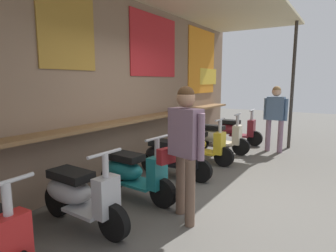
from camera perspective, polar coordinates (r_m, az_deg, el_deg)
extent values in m
plane|color=#56544F|center=(4.33, 9.45, -14.32)|extent=(27.05, 27.05, 0.00)
cube|color=#7F6651|center=(5.11, -11.66, 8.38)|extent=(9.66, 0.25, 3.33)
cube|color=brown|center=(4.95, -8.88, 0.88)|extent=(8.70, 0.36, 0.05)
cube|color=olive|center=(4.44, -19.53, 18.70)|extent=(0.96, 0.02, 1.25)
cube|color=#B22328|center=(5.97, -2.72, 15.72)|extent=(1.54, 0.02, 1.21)
cube|color=orange|center=(7.86, 6.84, 12.66)|extent=(1.53, 0.02, 1.67)
cube|color=gold|center=(8.20, 8.04, 9.79)|extent=(1.07, 0.03, 0.44)
cylinder|color=#332D28|center=(7.83, 23.69, 7.39)|extent=(0.08, 0.08, 3.18)
cube|color=red|center=(2.67, -28.98, -19.63)|extent=(0.29, 0.17, 0.44)
cylinder|color=#B7B7BC|center=(2.61, -29.21, -17.11)|extent=(0.07, 0.07, 0.70)
cylinder|color=#B7B7BC|center=(2.49, -29.83, -9.80)|extent=(0.46, 0.06, 0.04)
ellipsoid|color=#B2B5BA|center=(3.72, -19.25, -12.00)|extent=(0.41, 0.71, 0.30)
cube|color=black|center=(3.62, -18.93, -9.24)|extent=(0.32, 0.56, 0.10)
cube|color=#B2B5BA|center=(3.52, -15.60, -15.70)|extent=(0.40, 0.51, 0.04)
cube|color=#B2B5BA|center=(3.23, -12.24, -13.67)|extent=(0.29, 0.17, 0.44)
cylinder|color=#B7B7BC|center=(3.18, -12.32, -11.50)|extent=(0.07, 0.07, 0.70)
cylinder|color=#B7B7BC|center=(3.08, -12.54, -5.38)|extent=(0.46, 0.05, 0.04)
cylinder|color=black|center=(3.27, -10.81, -18.49)|extent=(0.11, 0.40, 0.40)
cylinder|color=black|center=(3.99, -21.29, -13.78)|extent=(0.11, 0.40, 0.40)
ellipsoid|color=#197075|center=(4.36, -9.00, -8.52)|extent=(0.42, 0.72, 0.30)
cube|color=black|center=(4.27, -8.59, -6.09)|extent=(0.33, 0.57, 0.10)
cube|color=#197075|center=(4.18, -5.48, -11.40)|extent=(0.41, 0.52, 0.04)
cube|color=#197075|center=(3.92, -2.19, -9.33)|extent=(0.29, 0.18, 0.44)
cylinder|color=#B7B7BC|center=(3.88, -2.20, -7.51)|extent=(0.07, 0.07, 0.70)
cylinder|color=#B7B7BC|center=(3.80, -2.24, -2.44)|extent=(0.46, 0.06, 0.04)
cylinder|color=black|center=(3.96, -1.00, -13.32)|extent=(0.12, 0.41, 0.40)
cylinder|color=black|center=(4.59, -11.18, -10.30)|extent=(0.12, 0.41, 0.40)
ellipsoid|color=black|center=(5.18, -1.05, -5.58)|extent=(0.41, 0.71, 0.30)
cube|color=black|center=(5.11, -0.57, -3.48)|extent=(0.32, 0.56, 0.10)
cube|color=black|center=(5.06, 2.38, -7.72)|extent=(0.40, 0.51, 0.04)
cube|color=black|center=(4.87, 5.53, -5.72)|extent=(0.29, 0.17, 0.44)
cylinder|color=#B7B7BC|center=(4.84, 5.55, -4.24)|extent=(0.07, 0.07, 0.70)
cylinder|color=#B7B7BC|center=(4.77, 5.62, -0.14)|extent=(0.46, 0.05, 0.04)
cylinder|color=black|center=(4.91, 6.56, -8.91)|extent=(0.11, 0.40, 0.40)
cylinder|color=black|center=(5.37, -3.34, -7.30)|extent=(0.11, 0.40, 0.40)
ellipsoid|color=gold|center=(6.10, 4.61, -3.40)|extent=(0.38, 0.70, 0.30)
cube|color=black|center=(6.04, 5.06, -1.60)|extent=(0.30, 0.55, 0.10)
cube|color=gold|center=(5.98, 7.58, -5.17)|extent=(0.38, 0.50, 0.04)
cube|color=gold|center=(5.82, 10.31, -3.41)|extent=(0.28, 0.16, 0.44)
cylinder|color=#B7B7BC|center=(5.79, 10.35, -2.15)|extent=(0.07, 0.07, 0.70)
cylinder|color=#B7B7BC|center=(5.74, 10.44, 1.28)|extent=(0.46, 0.04, 0.04)
cylinder|color=black|center=(5.85, 11.15, -6.10)|extent=(0.10, 0.40, 0.40)
cylinder|color=black|center=(6.26, 2.56, -4.93)|extent=(0.10, 0.40, 0.40)
ellipsoid|color=beige|center=(7.00, 8.54, -1.86)|extent=(0.42, 0.72, 0.30)
cube|color=black|center=(6.95, 8.96, -0.28)|extent=(0.33, 0.56, 0.10)
cube|color=beige|center=(6.92, 11.22, -3.33)|extent=(0.41, 0.52, 0.04)
cube|color=beige|center=(6.79, 13.68, -1.75)|extent=(0.29, 0.17, 0.44)
cylinder|color=#B7B7BC|center=(6.77, 13.72, -0.67)|extent=(0.07, 0.07, 0.70)
cylinder|color=#B7B7BC|center=(6.72, 13.83, 2.27)|extent=(0.46, 0.06, 0.04)
cylinder|color=black|center=(6.82, 14.41, -4.05)|extent=(0.12, 0.40, 0.40)
cylinder|color=black|center=(7.14, 6.63, -3.26)|extent=(0.12, 0.40, 0.40)
ellipsoid|color=maroon|center=(8.05, 11.84, -0.56)|extent=(0.42, 0.72, 0.30)
cube|color=black|center=(8.00, 12.23, 0.83)|extent=(0.33, 0.57, 0.10)
cube|color=maroon|center=(7.98, 14.21, -1.82)|extent=(0.41, 0.52, 0.04)
cube|color=maroon|center=(7.87, 16.37, -0.42)|extent=(0.29, 0.17, 0.44)
cylinder|color=#B7B7BC|center=(7.85, 16.41, 0.51)|extent=(0.07, 0.07, 0.70)
cylinder|color=#B7B7BC|center=(7.81, 16.53, 3.05)|extent=(0.46, 0.06, 0.04)
cylinder|color=black|center=(7.89, 16.99, -2.41)|extent=(0.12, 0.40, 0.40)
cylinder|color=black|center=(8.16, 10.12, -1.80)|extent=(0.12, 0.40, 0.40)
cylinder|color=brown|center=(3.43, 4.43, -13.26)|extent=(0.12, 0.12, 0.81)
cylinder|color=brown|center=(3.73, 2.51, -11.39)|extent=(0.12, 0.12, 0.81)
cube|color=gray|center=(3.39, 3.54, -1.29)|extent=(0.29, 0.44, 0.57)
sphere|color=#A37556|center=(3.34, 3.60, 5.62)|extent=(0.22, 0.22, 0.22)
sphere|color=#472D19|center=(3.34, 3.61, 6.28)|extent=(0.20, 0.20, 0.20)
cylinder|color=gray|center=(3.23, 6.67, -2.24)|extent=(0.08, 0.08, 0.54)
cylinder|color=gray|center=(3.56, 0.69, -1.15)|extent=(0.08, 0.08, 0.54)
cube|color=maroon|center=(3.67, -0.31, -5.99)|extent=(0.28, 0.16, 0.20)
cylinder|color=gray|center=(7.33, 21.58, -1.98)|extent=(0.12, 0.12, 0.78)
cylinder|color=gray|center=(7.43, 19.42, -1.72)|extent=(0.12, 0.12, 0.78)
cube|color=slate|center=(7.29, 20.78, 3.33)|extent=(0.20, 0.39, 0.56)
sphere|color=tan|center=(7.26, 20.95, 6.42)|extent=(0.21, 0.21, 0.21)
sphere|color=olive|center=(7.26, 20.97, 6.72)|extent=(0.20, 0.20, 0.20)
cylinder|color=slate|center=(7.25, 22.60, 3.01)|extent=(0.08, 0.08, 0.52)
cylinder|color=slate|center=(7.34, 18.97, 3.28)|extent=(0.08, 0.08, 0.52)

